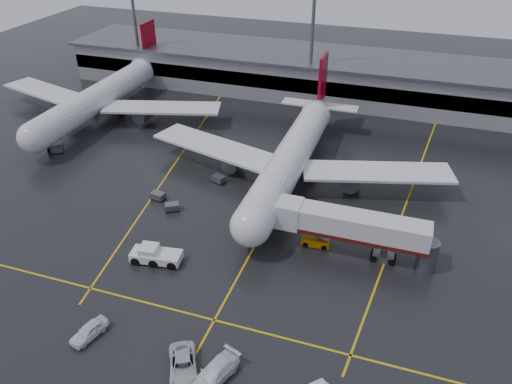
% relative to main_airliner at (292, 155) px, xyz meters
% --- Properties ---
extents(ground, '(220.00, 220.00, 0.00)m').
position_rel_main_airliner_xyz_m(ground, '(0.00, -9.70, -4.21)').
color(ground, black).
rests_on(ground, ground).
extents(apron_line_centre, '(0.25, 90.00, 0.02)m').
position_rel_main_airliner_xyz_m(apron_line_centre, '(0.00, -9.70, -4.20)').
color(apron_line_centre, gold).
rests_on(apron_line_centre, ground).
extents(apron_line_stop, '(60.00, 0.25, 0.02)m').
position_rel_main_airliner_xyz_m(apron_line_stop, '(0.00, -31.70, -4.20)').
color(apron_line_stop, gold).
rests_on(apron_line_stop, ground).
extents(apron_line_left, '(9.99, 69.35, 0.02)m').
position_rel_main_airliner_xyz_m(apron_line_left, '(-20.00, 0.30, -4.20)').
color(apron_line_left, gold).
rests_on(apron_line_left, ground).
extents(apron_line_right, '(7.57, 69.64, 0.02)m').
position_rel_main_airliner_xyz_m(apron_line_right, '(18.00, 0.30, -4.20)').
color(apron_line_right, gold).
rests_on(apron_line_right, ground).
extents(terminal, '(122.00, 19.00, 8.60)m').
position_rel_main_airliner_xyz_m(terminal, '(0.00, 38.23, 0.11)').
color(terminal, gray).
rests_on(terminal, ground).
extents(light_mast_left, '(3.00, 1.20, 25.45)m').
position_rel_main_airliner_xyz_m(light_mast_left, '(-45.00, 32.30, 10.27)').
color(light_mast_left, '#595B60').
rests_on(light_mast_left, ground).
extents(light_mast_mid, '(3.00, 1.20, 25.45)m').
position_rel_main_airliner_xyz_m(light_mast_mid, '(-5.00, 32.30, 10.27)').
color(light_mast_mid, '#595B60').
rests_on(light_mast_mid, ground).
extents(main_airliner, '(48.80, 45.60, 14.10)m').
position_rel_main_airliner_xyz_m(main_airliner, '(0.00, 0.00, 0.00)').
color(main_airliner, silver).
rests_on(main_airliner, ground).
extents(second_airliner, '(48.80, 45.60, 14.10)m').
position_rel_main_airliner_xyz_m(second_airliner, '(-42.00, 12.00, 0.00)').
color(second_airliner, silver).
rests_on(second_airliner, ground).
extents(jet_bridge, '(19.90, 3.40, 6.05)m').
position_rel_main_airliner_xyz_m(jet_bridge, '(11.87, -15.70, -0.28)').
color(jet_bridge, silver).
rests_on(jet_bridge, ground).
extents(pushback_tractor, '(6.53, 3.48, 2.23)m').
position_rel_main_airliner_xyz_m(pushback_tractor, '(-10.72, -24.89, -3.32)').
color(pushback_tractor, silver).
rests_on(pushback_tractor, ground).
extents(belt_loader, '(3.69, 1.91, 2.28)m').
position_rel_main_airliner_xyz_m(belt_loader, '(7.38, -15.38, -3.65)').
color(belt_loader, '#C77800').
rests_on(belt_loader, ground).
extents(service_van_a, '(4.96, 6.22, 1.57)m').
position_rel_main_airliner_xyz_m(service_van_a, '(-0.25, -38.70, -3.42)').
color(service_van_a, silver).
rests_on(service_van_a, ground).
extents(service_van_b, '(4.04, 6.17, 1.66)m').
position_rel_main_airliner_xyz_m(service_van_b, '(2.92, -38.56, -3.38)').
color(service_van_b, white).
rests_on(service_van_b, ground).
extents(service_van_d, '(2.79, 4.61, 1.47)m').
position_rel_main_airliner_xyz_m(service_van_d, '(-11.36, -37.82, -3.47)').
color(service_van_d, white).
rests_on(service_van_d, ground).
extents(baggage_cart_a, '(2.38, 2.13, 1.12)m').
position_rel_main_airliner_xyz_m(baggage_cart_a, '(-13.79, -14.13, -3.58)').
color(baggage_cart_a, '#595B60').
rests_on(baggage_cart_a, ground).
extents(baggage_cart_b, '(2.17, 1.58, 1.12)m').
position_rel_main_airliner_xyz_m(baggage_cart_b, '(-17.13, -12.15, -3.58)').
color(baggage_cart_b, '#595B60').
rests_on(baggage_cart_b, ground).
extents(baggage_cart_c, '(2.33, 1.91, 1.12)m').
position_rel_main_airliner_xyz_m(baggage_cart_c, '(-10.51, -4.71, -3.58)').
color(baggage_cart_c, '#595B60').
rests_on(baggage_cart_c, ground).
extents(baggage_cart_d, '(2.10, 1.45, 1.12)m').
position_rel_main_airliner_xyz_m(baggage_cart_d, '(-47.03, -1.03, -3.58)').
color(baggage_cart_d, '#595B60').
rests_on(baggage_cart_d, ground).
extents(baggage_cart_e, '(2.36, 2.01, 1.12)m').
position_rel_main_airliner_xyz_m(baggage_cart_e, '(-40.78, -4.30, -3.58)').
color(baggage_cart_e, '#595B60').
rests_on(baggage_cart_e, ground).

